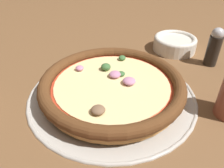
{
  "coord_description": "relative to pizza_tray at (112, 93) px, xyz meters",
  "views": [
    {
      "loc": [
        -0.27,
        -0.3,
        0.31
      ],
      "look_at": [
        0.0,
        0.0,
        0.03
      ],
      "focal_mm": 35.0,
      "sensor_mm": 36.0,
      "label": 1
    }
  ],
  "objects": [
    {
      "name": "ground_plane",
      "position": [
        0.0,
        0.0,
        -0.0
      ],
      "size": [
        3.0,
        3.0,
        0.0
      ],
      "primitive_type": "plane",
      "color": "brown"
    },
    {
      "name": "pizza_tray",
      "position": [
        0.0,
        0.0,
        0.0
      ],
      "size": [
        0.39,
        0.39,
        0.01
      ],
      "color": "#B7B2A8",
      "rests_on": "ground_plane"
    },
    {
      "name": "pizza",
      "position": [
        0.0,
        0.0,
        0.02
      ],
      "size": [
        0.33,
        0.33,
        0.04
      ],
      "color": "#BC7F42",
      "rests_on": "pizza_tray"
    },
    {
      "name": "bowl_near",
      "position": [
        0.3,
        0.04,
        0.02
      ],
      "size": [
        0.13,
        0.13,
        0.05
      ],
      "color": "silver",
      "rests_on": "ground_plane"
    },
    {
      "name": "pepper_shaker",
      "position": [
        0.3,
        -0.08,
        0.05
      ],
      "size": [
        0.04,
        0.04,
        0.11
      ],
      "color": "black",
      "rests_on": "ground_plane"
    }
  ]
}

